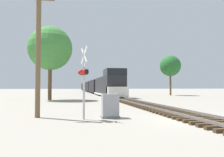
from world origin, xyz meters
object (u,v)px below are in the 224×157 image
Objects in this scene: tree_far_right at (50,48)px; relay_cabinet at (110,106)px; tree_mid_background at (170,66)px; crossing_signal_near at (83,75)px; freight_train at (92,86)px; utility_pole at (38,50)px.

relay_cabinet is at bearing -74.43° from tree_far_right.
crossing_signal_near is at bearing -122.76° from tree_mid_background.
freight_train is 44.49m from tree_far_right.
utility_pole reaches higher than crossing_signal_near.
tree_far_right is (-3.55, 18.74, 4.64)m from crossing_signal_near.
tree_mid_background reaches higher than relay_cabinet.
tree_far_right is (-5.11, 18.35, 6.39)m from relay_cabinet.
relay_cabinet is at bearing -120.99° from tree_mid_background.
crossing_signal_near reaches higher than relay_cabinet.
utility_pole reaches higher than freight_train.
relay_cabinet is 0.18× the size of utility_pole.
tree_far_right reaches higher than tree_mid_background.
relay_cabinet is (1.57, 0.38, -1.75)m from crossing_signal_near.
freight_train is 8.79× the size of tree_far_right.
crossing_signal_near is (-6.11, -61.87, 0.48)m from freight_train.
relay_cabinet is at bearing -94.23° from freight_train.
utility_pole is (-2.59, 1.28, 1.51)m from crossing_signal_near.
tree_mid_background is (23.66, 12.52, -0.80)m from tree_far_right.
freight_train is at bearing 85.77° from relay_cabinet.
tree_mid_background is at bearing 131.12° from crossing_signal_near.
freight_train is 11.64× the size of utility_pole.
tree_mid_background is at bearing -65.42° from freight_train.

